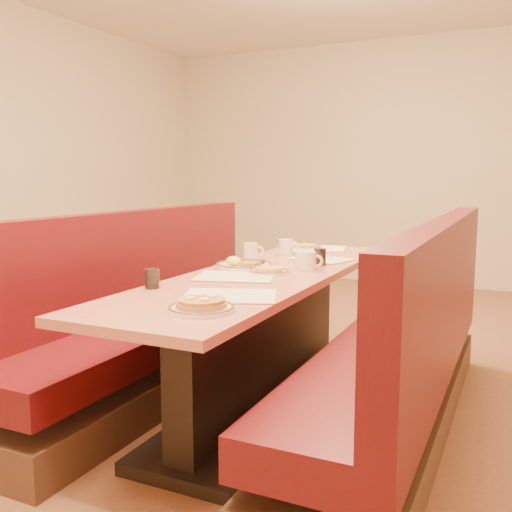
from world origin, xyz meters
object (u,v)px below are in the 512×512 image
at_px(coffee_mug_a, 308,261).
at_px(coffee_mug_d, 287,247).
at_px(coffee_mug_b, 251,251).
at_px(eggs_plate, 243,264).
at_px(booth_right, 403,361).
at_px(soda_tumbler_near, 152,279).
at_px(pancake_plate, 201,306).
at_px(booth_left, 154,327).
at_px(diner_table, 266,340).
at_px(soda_tumbler_mid, 320,257).
at_px(coffee_mug_c, 304,259).

distance_m(coffee_mug_a, coffee_mug_d, 0.62).
bearing_deg(coffee_mug_b, coffee_mug_a, -52.58).
xyz_separation_m(eggs_plate, coffee_mug_a, (0.35, 0.07, 0.03)).
distance_m(booth_right, soda_tumbler_near, 1.27).
xyz_separation_m(pancake_plate, soda_tumbler_near, (-0.43, 0.29, 0.03)).
distance_m(booth_left, soda_tumbler_near, 0.89).
xyz_separation_m(diner_table, booth_right, (0.73, 0.00, -0.01)).
distance_m(soda_tumbler_near, soda_tumbler_mid, 1.07).
bearing_deg(coffee_mug_b, eggs_plate, -95.61).
relative_size(pancake_plate, coffee_mug_b, 2.06).
distance_m(eggs_plate, soda_tumbler_mid, 0.44).
distance_m(diner_table, soda_tumbler_mid, 0.57).
distance_m(eggs_plate, coffee_mug_a, 0.36).
distance_m(coffee_mug_a, coffee_mug_c, 0.09).
relative_size(booth_right, coffee_mug_b, 20.18).
relative_size(coffee_mug_b, soda_tumbler_near, 1.37).
relative_size(coffee_mug_a, coffee_mug_b, 1.04).
bearing_deg(coffee_mug_b, soda_tumbler_mid, -30.96).
xyz_separation_m(pancake_plate, coffee_mug_d, (-0.30, 1.57, 0.03)).
bearing_deg(coffee_mug_a, eggs_plate, 168.93).
bearing_deg(coffee_mug_c, diner_table, -116.16).
height_order(booth_right, eggs_plate, booth_right).
height_order(booth_right, coffee_mug_a, booth_right).
height_order(booth_left, eggs_plate, booth_left).
relative_size(eggs_plate, coffee_mug_b, 2.53).
distance_m(eggs_plate, soda_tumbler_near, 0.71).
bearing_deg(coffee_mug_d, coffee_mug_b, -135.81).
relative_size(coffee_mug_a, coffee_mug_d, 0.99).
relative_size(booth_right, eggs_plate, 7.99).
bearing_deg(soda_tumbler_near, coffee_mug_b, 89.80).
relative_size(coffee_mug_c, coffee_mug_d, 0.93).
height_order(booth_right, coffee_mug_b, booth_right).
bearing_deg(coffee_mug_d, eggs_plate, -112.10).
distance_m(booth_right, coffee_mug_a, 0.72).
bearing_deg(booth_right, soda_tumbler_mid, 148.60).
height_order(coffee_mug_c, soda_tumbler_near, same).
xyz_separation_m(pancake_plate, eggs_plate, (-0.32, 0.98, -0.00)).
relative_size(booth_right, coffee_mug_a, 19.47).
xyz_separation_m(diner_table, coffee_mug_d, (-0.15, 0.66, 0.43)).
distance_m(coffee_mug_c, coffee_mug_d, 0.52).
bearing_deg(booth_right, diner_table, 180.00).
relative_size(pancake_plate, soda_tumbler_near, 2.82).
distance_m(diner_table, pancake_plate, 1.01).
bearing_deg(eggs_plate, coffee_mug_b, 108.30).
relative_size(eggs_plate, soda_tumbler_mid, 3.24).
distance_m(coffee_mug_a, coffee_mug_b, 0.53).
bearing_deg(booth_left, coffee_mug_b, 40.65).
relative_size(booth_right, soda_tumbler_near, 27.68).
height_order(eggs_plate, coffee_mug_c, coffee_mug_c).
bearing_deg(soda_tumbler_near, booth_left, 125.63).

